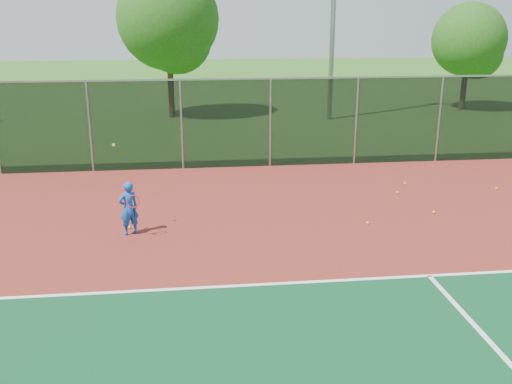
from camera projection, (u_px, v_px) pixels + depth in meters
ground at (381, 373)px, 8.47m from camera, size 120.00×120.00×0.00m
court_apron at (346, 306)px, 10.36m from camera, size 30.00×20.00×0.02m
fence_back at (270, 122)px, 19.37m from camera, size 30.00×0.06×3.03m
tennis_player at (129, 208)px, 13.53m from camera, size 0.59×0.66×2.21m
practice_ball_0 at (368, 223)px, 14.35m from camera, size 0.07×0.07×0.07m
practice_ball_1 at (405, 183)px, 17.69m from camera, size 0.07×0.07×0.07m
practice_ball_2 at (129, 227)px, 14.06m from camera, size 0.07×0.07×0.07m
practice_ball_4 at (397, 192)px, 16.77m from camera, size 0.07×0.07×0.07m
practice_ball_5 at (497, 188)px, 17.16m from camera, size 0.07×0.07×0.07m
practice_ball_6 at (434, 212)px, 15.13m from camera, size 0.07×0.07×0.07m
tree_back_left at (170, 24)px, 27.76m from camera, size 4.99×4.99×7.32m
tree_back_mid at (471, 43)px, 30.21m from camera, size 3.87×3.87×5.68m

